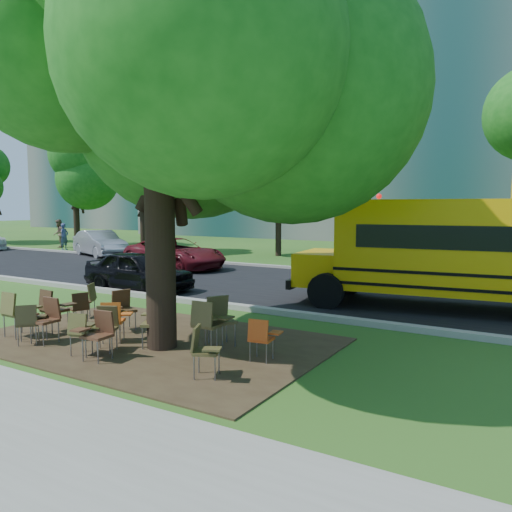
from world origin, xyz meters
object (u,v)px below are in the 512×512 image
Objects in this scene: pedestrian_a at (64,237)px; chair_12 at (219,316)px; chair_3 at (46,316)px; chair_6 at (157,319)px; black_car at (139,271)px; chair_10 at (122,306)px; chair_5 at (104,324)px; chair_11 at (114,318)px; main_tree at (156,31)px; bg_car_silver at (100,243)px; bg_car_red at (175,254)px; chair_13 at (262,335)px; chair_15 at (98,330)px; pedestrian_b at (59,234)px; chair_4 at (83,330)px; chair_8 at (80,305)px; chair_14 at (208,321)px; chair_1 at (53,306)px; chair_0 at (16,310)px; chair_7 at (203,347)px; chair_9 at (87,297)px.

chair_12 is at bearing -131.89° from pedestrian_a.
chair_6 is (2.08, 0.90, 0.01)m from chair_3.
chair_10 is at bearing -140.02° from black_car.
chair_5 is 1.56m from chair_10.
pedestrian_a is (-18.46, 13.35, 0.30)m from chair_11.
main_tree is at bearing -22.07° from chair_12.
bg_car_red is at bearing -86.98° from bg_car_silver.
chair_13 is at bearing -124.72° from bg_car_red.
pedestrian_b is (-20.90, 15.28, 0.38)m from chair_15.
chair_3 is 1.42m from chair_5.
chair_15 is at bearing -12.01° from chair_4.
chair_11 is at bearing -167.50° from main_tree.
black_car reaches higher than chair_4.
bg_car_silver is (-13.78, 12.69, 0.19)m from chair_4.
chair_4 is 2.47m from chair_8.
chair_14 is (1.93, 0.46, 0.08)m from chair_11.
chair_10 is (1.14, 0.18, 0.07)m from chair_8.
pedestrian_b is (-1.85, 1.02, 0.09)m from pedestrian_a.
chair_11 is at bearing -136.28° from pedestrian_a.
chair_1 is at bearing -44.12° from chair_12.
chair_7 is (4.72, 0.03, -0.08)m from chair_0.
chair_15 is at bearing 135.05° from chair_6.
chair_1 is 1.70m from chair_11.
chair_4 is (2.20, -0.17, -0.09)m from chair_0.
pedestrian_b is (-23.03, 15.09, 0.40)m from chair_7.
pedestrian_a is (-14.46, 8.53, 0.19)m from black_car.
bg_car_red is 2.92× the size of pedestrian_a.
chair_7 is 1.07× the size of chair_13.
chair_7 is at bearing -129.27° from bg_car_red.
bg_car_silver is (-15.48, 10.89, 0.10)m from chair_12.
chair_10 is at bearing 45.63° from chair_1.
chair_12 reaches higher than chair_4.
chair_3 is 2.26m from chair_6.
chair_9 is at bearing -62.87° from chair_3.
pedestrian_a is at bearing 146.06° from main_tree.
chair_7 is at bearing -107.50° from bg_car_silver.
pedestrian_b is at bearing 131.38° from chair_4.
chair_5 is (1.96, -0.38, -0.06)m from chair_1.
chair_9 is 4.13m from chair_12.
chair_15 is at bearing -2.57° from chair_0.
chair_13 is (2.16, 0.23, -0.09)m from chair_6.
chair_5 is 25.38m from pedestrian_b.
bg_car_silver reaches higher than chair_6.
main_tree is 5.89m from chair_1.
chair_4 is 1.05× the size of chair_8.
chair_1 is 1.22× the size of chair_8.
chair_9 is at bearing -112.84° from bg_car_silver.
chair_12 is at bearing -127.13° from bg_car_red.
chair_0 is 1.14× the size of chair_5.
chair_1 is 4.82m from chair_13.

